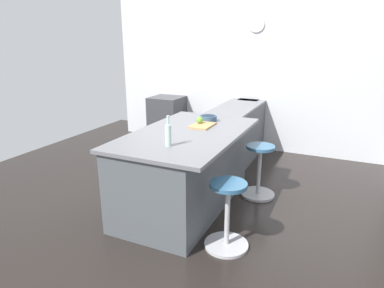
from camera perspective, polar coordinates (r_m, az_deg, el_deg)
ground_plane at (r=4.31m, az=-1.81°, el=-9.88°), size 6.84×6.84×0.00m
interior_partition_left at (r=6.32m, az=8.99°, el=11.98°), size 0.15×5.22×2.79m
sink_cabinet at (r=6.12m, az=8.85°, el=2.94°), size 2.45×0.60×1.21m
oven_range at (r=6.70m, az=-4.20°, el=4.20°), size 0.60×0.61×0.90m
kitchen_island at (r=4.08m, az=-1.25°, el=-4.20°), size 2.00×1.17×0.94m
stool_by_window at (r=4.45m, az=11.30°, el=-4.73°), size 0.44×0.44×0.69m
stool_middle at (r=3.35m, az=5.99°, el=-12.25°), size 0.44×0.44×0.69m
cutting_board at (r=4.17m, az=1.79°, el=3.19°), size 0.36×0.24×0.02m
apple_green at (r=4.22m, az=1.31°, el=4.09°), size 0.08×0.08×0.08m
water_bottle at (r=3.37m, az=-4.04°, el=1.66°), size 0.06×0.06×0.31m
fruit_bowl at (r=4.43m, az=2.77°, el=4.43°), size 0.22×0.22×0.07m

